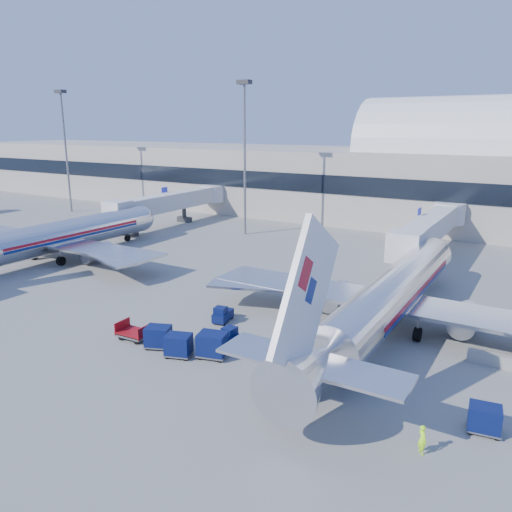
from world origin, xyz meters
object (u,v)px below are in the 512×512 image
Objects in this scene: jetbridge_mid at (175,201)px; tug_left at (222,314)px; tug_lead at (234,339)px; tug_right at (352,366)px; jetbridge_near at (433,226)px; cart_open_red at (134,333)px; mast_west at (245,136)px; cart_solo_far at (485,419)px; airliner_main at (390,296)px; cart_train_a at (213,345)px; airliner_mid at (52,238)px; ramp_worker at (422,439)px; barrier_near at (490,359)px; cart_train_c at (158,337)px; mast_far_west at (64,134)px; cart_train_b at (179,345)px; cart_solo_near at (301,383)px.

tug_left is (31.73, -31.90, -3.27)m from jetbridge_mid.
tug_right is at bearing 7.67° from tug_lead.
cart_open_red is (-14.13, -38.43, -3.45)m from jetbridge_near.
mast_west is 11.72× the size of cart_solo_far.
tug_left is at bearing -60.86° from mast_west.
airliner_main reaches higher than cart_train_a.
airliner_mid reaches higher than tug_lead.
tug_left is 6.78m from cart_train_a.
ramp_worker reaches higher than tug_left.
jetbridge_near is 17.19× the size of ramp_worker.
jetbridge_mid reaches higher than cart_open_red.
tug_lead is 8.04m from cart_open_red.
jetbridge_mid is at bearing 149.36° from airliner_main.
cart_open_red is at bearing 139.59° from tug_left.
cart_train_c is (-21.85, -9.82, 0.45)m from barrier_near.
mast_far_west is (-67.60, -0.81, 10.86)m from jetbridge_near.
mast_far_west reaches higher than jetbridge_mid.
tug_left is 1.02× the size of cart_train_c.
cart_train_c reaches higher than ramp_worker.
mast_far_west is 40.00m from mast_west.
cart_train_a is at bearing -129.19° from airliner_main.
tug_right is 1.04× the size of cart_open_red.
airliner_mid is 12.42× the size of barrier_near.
jetbridge_near is 40.17m from cart_train_b.
cart_solo_far is at bearing -14.63° from cart_train_b.
mast_far_west is 87.37m from ramp_worker.
tug_right is at bearing -26.10° from mast_far_west.
airliner_mid is at bearing 169.08° from tug_lead.
cart_train_b is at bearing -31.09° from cart_train_c.
tug_right is 4.56m from cart_solo_near.
mast_west is 44.56m from cart_train_a.
cart_train_a is at bearing -31.42° from mast_far_west.
cart_open_red is (25.47, -12.13, -2.45)m from airliner_mid.
mast_far_west is at bearing 137.68° from airliner_mid.
cart_solo_near is 0.92× the size of cart_open_red.
cart_solo_near is at bearing -88.71° from jetbridge_near.
cart_open_red is (-25.22, -0.85, -0.35)m from cart_solo_far.
cart_train_a is at bearing 172.97° from cart_solo_far.
cart_train_a is (-7.00, -37.83, -2.94)m from jetbridge_near.
airliner_mid is 1.35× the size of jetbridge_near.
airliner_main and airliner_mid have the same top height.
jetbridge_mid is 17.19× the size of ramp_worker.
airliner_mid is 14.10× the size of tug_right.
mast_far_west is at bearing 160.25° from barrier_near.
tug_lead is at bearing -149.52° from tug_right.
cart_train_c is at bearing 40.16° from ramp_worker.
airliner_main is at bearing -40.36° from mast_west.
mast_west is 8.55× the size of tug_right.
barrier_near is at bearing -36.38° from mast_west.
mast_far_west reaches higher than cart_open_red.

